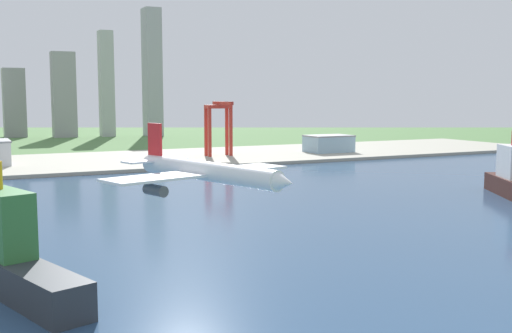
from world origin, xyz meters
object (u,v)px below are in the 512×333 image
(container_barge, at_px, (14,258))
(port_crane_red, at_px, (219,118))
(airplane_landing, at_px, (206,172))
(warehouse_annex, at_px, (329,143))

(container_barge, height_order, port_crane_red, port_crane_red)
(container_barge, bearing_deg, airplane_landing, -57.32)
(airplane_landing, xyz_separation_m, port_crane_red, (144.22, 339.53, -2.06))
(container_barge, height_order, warehouse_annex, container_barge)
(airplane_landing, relative_size, container_barge, 0.78)
(airplane_landing, height_order, warehouse_annex, airplane_landing)
(airplane_landing, height_order, port_crane_red, port_crane_red)
(port_crane_red, distance_m, warehouse_annex, 100.94)
(airplane_landing, bearing_deg, warehouse_annex, 53.87)
(port_crane_red, bearing_deg, container_barge, -121.22)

